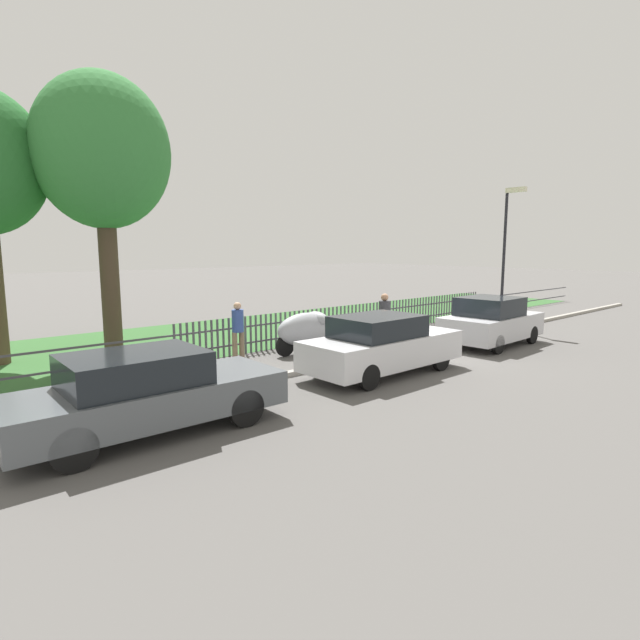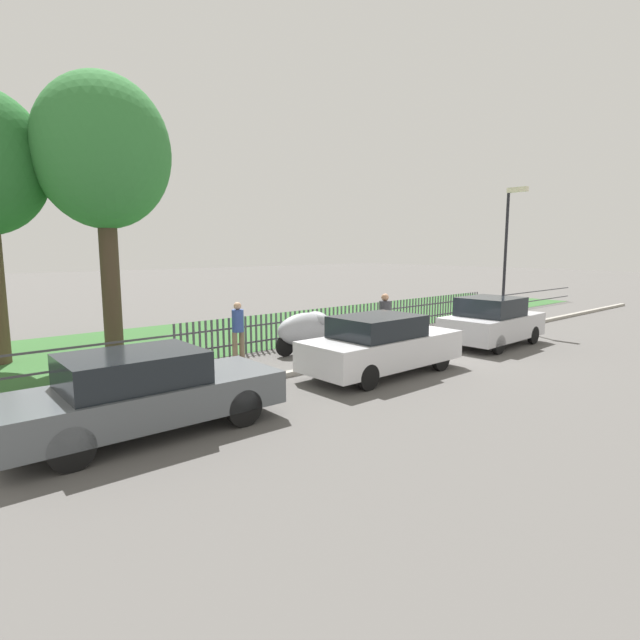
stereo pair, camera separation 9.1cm
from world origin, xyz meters
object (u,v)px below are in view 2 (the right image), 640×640
tree_behind_motorcycle (103,155)px  pedestrian_near_fence (385,318)px  parked_car_black_saloon (381,345)px  parked_car_navy_estate (492,322)px  parked_car_silver_hatchback (144,392)px  covered_motorcycle (306,328)px  street_lamp (509,240)px  pedestrian_by_lamp (238,327)px

tree_behind_motorcycle → pedestrian_near_fence: tree_behind_motorcycle is taller
tree_behind_motorcycle → pedestrian_near_fence: 9.11m
parked_car_black_saloon → parked_car_navy_estate: (5.38, 0.16, 0.03)m
parked_car_navy_estate → pedestrian_near_fence: (-3.04, 1.82, 0.21)m
parked_car_silver_hatchback → parked_car_navy_estate: size_ratio=1.19×
parked_car_black_saloon → covered_motorcycle: (0.23, 3.18, -0.01)m
street_lamp → covered_motorcycle: bearing=170.5°
parked_car_black_saloon → street_lamp: (9.03, 1.71, 2.64)m
pedestrian_near_fence → tree_behind_motorcycle: bearing=17.2°
parked_car_navy_estate → pedestrian_by_lamp: size_ratio=2.37×
parked_car_black_saloon → street_lamp: 9.56m
covered_motorcycle → tree_behind_motorcycle: (-4.54, 3.02, 4.83)m
parked_car_silver_hatchback → street_lamp: size_ratio=0.85×
pedestrian_by_lamp → tree_behind_motorcycle: bearing=-45.1°
parked_car_navy_estate → street_lamp: size_ratio=0.72×
covered_motorcycle → tree_behind_motorcycle: tree_behind_motorcycle is taller
covered_motorcycle → pedestrian_near_fence: 2.44m
parked_car_black_saloon → tree_behind_motorcycle: size_ratio=0.56×
tree_behind_motorcycle → street_lamp: tree_behind_motorcycle is taller
parked_car_black_saloon → street_lamp: bearing=10.6°
parked_car_navy_estate → covered_motorcycle: bearing=147.3°
parked_car_navy_estate → pedestrian_by_lamp: bearing=151.4°
parked_car_black_saloon → pedestrian_near_fence: (2.34, 1.98, 0.24)m
pedestrian_by_lamp → street_lamp: 11.27m
parked_car_silver_hatchback → covered_motorcycle: parked_car_silver_hatchback is taller
parked_car_silver_hatchback → pedestrian_near_fence: pedestrian_near_fence is taller
parked_car_black_saloon → tree_behind_motorcycle: bearing=124.7°
covered_motorcycle → street_lamp: (8.80, -1.47, 2.65)m
parked_car_silver_hatchback → street_lamp: (14.98, 1.78, 2.66)m
parked_car_silver_hatchback → pedestrian_near_fence: 8.54m
parked_car_silver_hatchback → parked_car_black_saloon: bearing=2.0°
tree_behind_motorcycle → pedestrian_near_fence: (6.65, -4.22, -4.58)m
parked_car_silver_hatchback → parked_car_navy_estate: 11.34m
pedestrian_near_fence → pedestrian_by_lamp: pedestrian_near_fence is taller
pedestrian_by_lamp → parked_car_silver_hatchback: bearing=41.7°
parked_car_navy_estate → parked_car_black_saloon: bearing=179.4°
tree_behind_motorcycle → parked_car_silver_hatchback: bearing=-104.7°
parked_car_silver_hatchback → pedestrian_by_lamp: bearing=43.5°
parked_car_black_saloon → pedestrian_near_fence: 3.07m
parked_car_black_saloon → tree_behind_motorcycle: 8.96m
pedestrian_by_lamp → street_lamp: (10.81, -2.00, 2.47)m
parked_car_silver_hatchback → parked_car_black_saloon: 5.95m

